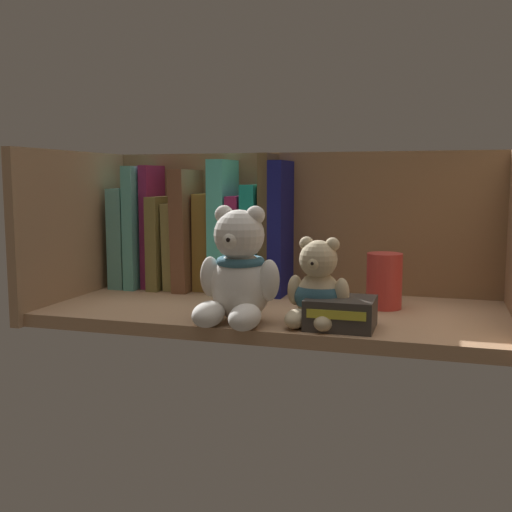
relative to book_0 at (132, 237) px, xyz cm
name	(u,v)px	position (x,y,z in cm)	size (l,w,h in cm)	color
shelf_board	(275,313)	(32.28, -13.19, -10.27)	(70.55, 31.64, 2.00)	#A87F5B
shelf_back_panel	(299,227)	(32.28, 3.23, 2.24)	(72.95, 1.20, 27.03)	olive
shelf_side_panel_left	(76,230)	(-3.79, -13.19, 2.24)	(1.60, 34.04, 27.03)	#A87F5B
book_0	(132,237)	(0.00, 0.00, 0.00)	(2.99, 14.18, 18.55)	#5FA69E
book_1	(145,226)	(2.89, 0.00, 2.03)	(2.06, 14.66, 22.61)	#59B0A6
book_2	(156,226)	(5.10, 0.00, 2.11)	(1.64, 10.60, 22.78)	#8C2355
book_3	(167,241)	(7.38, 0.00, -0.73)	(2.19, 14.28, 17.09)	olive
book_4	(179,245)	(9.86, 0.00, -1.36)	(2.04, 11.51, 15.82)	tan
book_5	(192,229)	(12.60, 0.00, 1.70)	(2.71, 14.90, 21.94)	brown
book_6	(209,241)	(15.94, 0.00, -0.46)	(3.24, 9.13, 17.62)	olive
book_7	(227,225)	(19.42, 0.00, 2.57)	(2.98, 13.12, 23.68)	#52CFC0
book_8	(242,243)	(22.37, 0.00, -0.62)	(2.20, 13.09, 17.31)	#99235C
book_9	(257,238)	(25.13, 0.00, 0.38)	(2.60, 12.56, 19.30)	teal
book_10	(270,224)	(27.69, 0.00, 3.09)	(1.80, 10.58, 24.72)	brown
book_11	(284,227)	(30.18, 0.00, 2.44)	(2.45, 13.38, 23.43)	navy
teddy_bear_larger	(238,273)	(29.95, -24.78, -2.19)	(12.18, 12.43, 16.60)	white
teddy_bear_smaller	(318,291)	(41.01, -22.94, -4.43)	(9.08, 9.57, 12.33)	beige
pillar_candle	(384,281)	(48.82, -8.78, -4.90)	(5.56, 5.56, 8.74)	#C63833
small_product_box	(341,313)	(44.40, -23.84, -7.17)	(9.22, 7.80, 4.21)	#38332D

